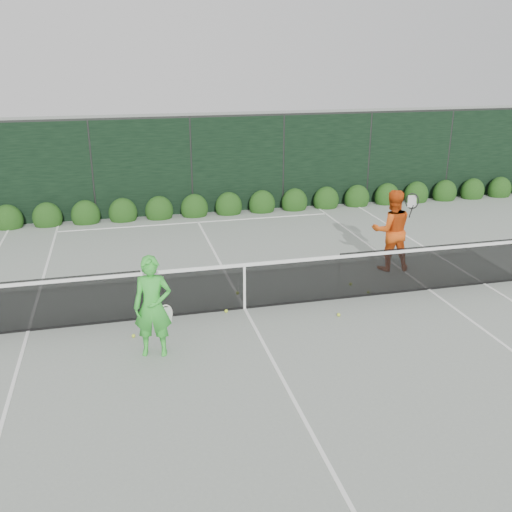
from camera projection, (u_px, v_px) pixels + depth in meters
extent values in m
plane|color=gray|center=(245.00, 309.00, 11.48)|extent=(80.00, 80.00, 0.00)
cube|color=black|center=(20.00, 307.00, 10.37)|extent=(4.40, 0.01, 1.02)
cube|color=black|center=(244.00, 287.00, 11.32)|extent=(4.00, 0.01, 0.96)
cube|color=black|center=(435.00, 268.00, 12.26)|extent=(4.40, 0.01, 1.02)
cube|color=white|center=(244.00, 265.00, 11.16)|extent=(12.80, 0.03, 0.07)
cube|color=black|center=(245.00, 308.00, 11.48)|extent=(12.80, 0.02, 0.04)
cube|color=white|center=(244.00, 288.00, 11.33)|extent=(0.05, 0.03, 0.91)
imported|color=green|center=(153.00, 307.00, 9.49)|extent=(0.72, 0.55, 1.76)
torus|color=white|center=(165.00, 315.00, 9.70)|extent=(0.28, 0.16, 0.30)
cylinder|color=black|center=(166.00, 328.00, 9.78)|extent=(0.10, 0.03, 0.30)
imported|color=#DC4F12|center=(391.00, 230.00, 13.29)|extent=(1.04, 0.88, 1.92)
torus|color=black|center=(412.00, 201.00, 12.94)|extent=(0.28, 0.16, 0.30)
cylinder|color=black|center=(411.00, 211.00, 13.02)|extent=(0.10, 0.03, 0.30)
cube|color=white|center=(484.00, 284.00, 12.72)|extent=(0.06, 23.77, 0.01)
cube|color=white|center=(28.00, 331.00, 10.55)|extent=(0.06, 23.77, 0.01)
cube|color=white|center=(429.00, 289.00, 12.41)|extent=(0.06, 23.77, 0.01)
cube|color=white|center=(178.00, 184.00, 22.35)|extent=(11.03, 0.06, 0.01)
cube|color=white|center=(198.00, 222.00, 17.33)|extent=(8.23, 0.06, 0.01)
cube|color=white|center=(245.00, 308.00, 11.48)|extent=(0.06, 12.80, 0.01)
cube|color=black|center=(191.00, 167.00, 17.84)|extent=(32.00, 0.06, 3.00)
cube|color=#262826|center=(190.00, 117.00, 17.32)|extent=(32.00, 0.06, 0.06)
cylinder|color=#262826|center=(92.00, 171.00, 17.16)|extent=(0.08, 0.08, 3.00)
cylinder|color=#262826|center=(191.00, 167.00, 17.84)|extent=(0.08, 0.08, 3.00)
cylinder|color=#262826|center=(283.00, 163.00, 18.51)|extent=(0.08, 0.08, 3.00)
cylinder|color=#262826|center=(369.00, 159.00, 19.19)|extent=(0.08, 0.08, 3.00)
cylinder|color=#262826|center=(448.00, 155.00, 19.86)|extent=(0.08, 0.08, 3.00)
ellipsoid|color=black|center=(8.00, 220.00, 16.70)|extent=(0.86, 0.65, 0.94)
ellipsoid|color=black|center=(47.00, 218.00, 16.95)|extent=(0.86, 0.65, 0.94)
ellipsoid|color=black|center=(86.00, 215.00, 17.20)|extent=(0.86, 0.65, 0.94)
ellipsoid|color=black|center=(123.00, 213.00, 17.45)|extent=(0.86, 0.65, 0.94)
ellipsoid|color=black|center=(159.00, 211.00, 17.69)|extent=(0.86, 0.65, 0.94)
ellipsoid|color=black|center=(194.00, 209.00, 17.94)|extent=(0.86, 0.65, 0.94)
ellipsoid|color=black|center=(229.00, 207.00, 18.19)|extent=(0.86, 0.65, 0.94)
ellipsoid|color=black|center=(262.00, 204.00, 18.44)|extent=(0.86, 0.65, 0.94)
ellipsoid|color=black|center=(294.00, 202.00, 18.68)|extent=(0.86, 0.65, 0.94)
ellipsoid|color=black|center=(326.00, 201.00, 18.93)|extent=(0.86, 0.65, 0.94)
ellipsoid|color=black|center=(357.00, 199.00, 19.18)|extent=(0.86, 0.65, 0.94)
ellipsoid|color=black|center=(387.00, 197.00, 19.43)|extent=(0.86, 0.65, 0.94)
ellipsoid|color=black|center=(416.00, 195.00, 19.67)|extent=(0.86, 0.65, 0.94)
ellipsoid|color=black|center=(445.00, 193.00, 19.92)|extent=(0.86, 0.65, 0.94)
ellipsoid|color=black|center=(472.00, 191.00, 20.17)|extent=(0.86, 0.65, 0.94)
ellipsoid|color=black|center=(500.00, 190.00, 20.42)|extent=(0.86, 0.65, 0.94)
sphere|color=#C6E031|center=(368.00, 292.00, 12.19)|extent=(0.07, 0.07, 0.07)
sphere|color=#C6E031|center=(339.00, 315.00, 11.14)|extent=(0.07, 0.07, 0.07)
sphere|color=#C6E031|center=(134.00, 336.00, 10.31)|extent=(0.07, 0.07, 0.07)
sphere|color=#C6E031|center=(351.00, 284.00, 12.63)|extent=(0.07, 0.07, 0.07)
sphere|color=#C6E031|center=(237.00, 293.00, 12.16)|extent=(0.07, 0.07, 0.07)
sphere|color=#C6E031|center=(145.00, 298.00, 11.90)|extent=(0.07, 0.07, 0.07)
sphere|color=#C6E031|center=(226.00, 311.00, 11.30)|extent=(0.07, 0.07, 0.07)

